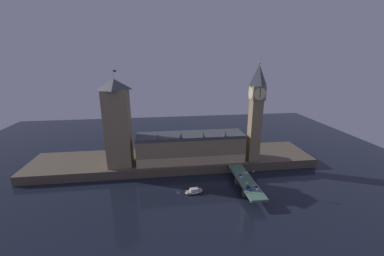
{
  "coord_description": "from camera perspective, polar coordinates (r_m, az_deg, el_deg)",
  "views": [
    {
      "loc": [
        -8.64,
        -135.97,
        82.58
      ],
      "look_at": [
        11.88,
        20.0,
        35.61
      ],
      "focal_mm": 22.0,
      "sensor_mm": 36.0,
      "label": 1
    }
  ],
  "objects": [
    {
      "name": "ground_plane",
      "position": [
        159.32,
        -3.41,
        -14.63
      ],
      "size": [
        400.0,
        400.0,
        0.0
      ],
      "primitive_type": "plane",
      "color": "black"
    },
    {
      "name": "embankment",
      "position": [
        192.28,
        -4.29,
        -7.77
      ],
      "size": [
        220.0,
        42.0,
        6.62
      ],
      "color": "brown",
      "rests_on": "ground_plane"
    },
    {
      "name": "parliament_hall",
      "position": [
        180.51,
        -0.34,
        -4.66
      ],
      "size": [
        80.57,
        21.18,
        25.14
      ],
      "color": "#8E7A56",
      "rests_on": "embankment"
    },
    {
      "name": "clock_tower",
      "position": [
        179.31,
        15.23,
        4.15
      ],
      "size": [
        9.99,
        10.1,
        73.61
      ],
      "color": "#8E7A56",
      "rests_on": "embankment"
    },
    {
      "name": "victoria_tower",
      "position": [
        174.58,
        -17.54,
        1.05
      ],
      "size": [
        17.17,
        17.17,
        68.56
      ],
      "color": "#8E7A56",
      "rests_on": "embankment"
    },
    {
      "name": "bridge",
      "position": [
        161.06,
        12.85,
        -12.66
      ],
      "size": [
        10.14,
        46.0,
        6.63
      ],
      "color": "#4C7560",
      "rests_on": "ground_plane"
    },
    {
      "name": "car_northbound_lead",
      "position": [
        162.8,
        11.63,
        -11.28
      ],
      "size": [
        1.92,
        4.1,
        1.49
      ],
      "color": "white",
      "rests_on": "bridge"
    },
    {
      "name": "car_northbound_trail",
      "position": [
        150.13,
        13.57,
        -13.95
      ],
      "size": [
        2.12,
        4.69,
        1.59
      ],
      "color": "navy",
      "rests_on": "bridge"
    },
    {
      "name": "car_southbound_lead",
      "position": [
        151.48,
        15.23,
        -13.79
      ],
      "size": [
        1.94,
        4.54,
        1.6
      ],
      "color": "white",
      "rests_on": "bridge"
    },
    {
      "name": "pedestrian_near_rail",
      "position": [
        149.01,
        12.81,
        -14.11
      ],
      "size": [
        0.38,
        0.38,
        1.58
      ],
      "color": "black",
      "rests_on": "bridge"
    },
    {
      "name": "pedestrian_mid_walk",
      "position": [
        160.6,
        14.55,
        -11.83
      ],
      "size": [
        0.38,
        0.38,
        1.67
      ],
      "color": "black",
      "rests_on": "bridge"
    },
    {
      "name": "pedestrian_far_rail",
      "position": [
        166.27,
        10.32,
        -10.48
      ],
      "size": [
        0.38,
        0.38,
        1.78
      ],
      "color": "black",
      "rests_on": "bridge"
    },
    {
      "name": "street_lamp_near",
      "position": [
        144.66,
        13.18,
        -13.58
      ],
      "size": [
        1.34,
        0.6,
        6.78
      ],
      "color": "#2D3333",
      "rests_on": "bridge"
    },
    {
      "name": "street_lamp_mid",
      "position": [
        160.13,
        14.64,
        -10.73
      ],
      "size": [
        1.34,
        0.6,
        6.14
      ],
      "color": "#2D3333",
      "rests_on": "bridge"
    },
    {
      "name": "street_lamp_far",
      "position": [
        169.26,
        9.71,
        -8.73
      ],
      "size": [
        1.34,
        0.6,
        6.63
      ],
      "color": "#2D3333",
      "rests_on": "bridge"
    },
    {
      "name": "boat_upstream",
      "position": [
        154.77,
        0.52,
        -15.1
      ],
      "size": [
        12.41,
        6.59,
        3.3
      ],
      "color": "white",
      "rests_on": "ground_plane"
    }
  ]
}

